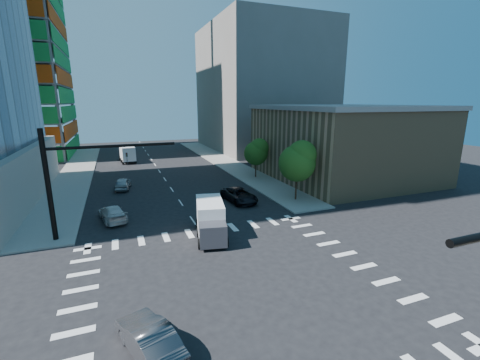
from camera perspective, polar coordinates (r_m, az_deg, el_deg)
name	(u,v)px	position (r m, az deg, el deg)	size (l,w,h in m)	color
ground	(237,285)	(20.93, -0.54, -18.23)	(160.00, 160.00, 0.00)	black
road_markings	(237,285)	(20.93, -0.54, -18.22)	(20.00, 20.00, 0.01)	silver
sidewalk_ne	(224,162)	(60.65, -2.85, 3.28)	(5.00, 60.00, 0.15)	gray
sidewalk_nw	(77,172)	(58.02, -26.98, 1.30)	(5.00, 60.00, 0.15)	gray
commercial_building	(342,142)	(50.01, 17.76, 6.48)	(20.50, 22.50, 10.60)	#8E7652
bg_building_ne	(261,89)	(79.01, 3.83, 15.84)	(24.00, 30.00, 28.00)	#68635E
signal_mast_nw	(68,174)	(28.91, -28.22, 0.95)	(10.20, 0.40, 9.00)	black
tree_south	(299,161)	(36.45, 10.38, 3.42)	(4.16, 4.16, 6.82)	#382316
tree_north	(257,151)	(47.18, 3.04, 5.09)	(3.54, 3.52, 5.78)	#382316
car_nb_far	(239,195)	(36.43, -0.17, -2.70)	(2.54, 5.50, 1.53)	black
car_sb_near	(113,213)	(33.13, -21.72, -5.51)	(1.99, 4.90, 1.42)	#B5B5B5
car_sb_mid	(123,184)	(44.26, -20.10, -0.61)	(1.76, 4.39, 1.49)	#9B9FA3
car_sb_cross	(149,339)	(16.51, -15.83, -25.55)	(1.61, 4.62, 1.52)	#46464B
box_truck_near	(211,223)	(27.05, -5.21, -7.56)	(3.43, 5.88, 2.89)	black
box_truck_far	(127,155)	(64.22, -19.44, 4.26)	(2.98, 6.02, 3.05)	black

